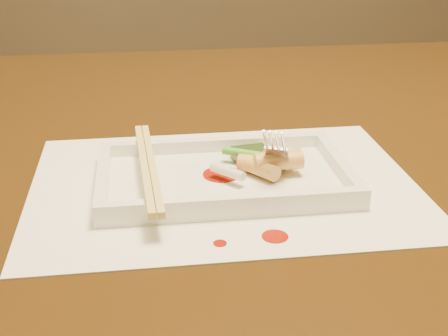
{
  "coord_description": "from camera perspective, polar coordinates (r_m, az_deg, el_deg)",
  "views": [
    {
      "loc": [
        -0.09,
        -0.75,
        1.03
      ],
      "look_at": [
        -0.01,
        -0.16,
        0.77
      ],
      "focal_mm": 50.0,
      "sensor_mm": 36.0,
      "label": 1
    }
  ],
  "objects": [
    {
      "name": "rice_cake_0",
      "position": [
        0.65,
        3.26,
        0.02
      ],
      "size": [
        0.04,
        0.05,
        0.02
      ],
      "primitive_type": "cylinder",
      "rotation": [
        1.57,
        0.0,
        0.65
      ],
      "color": "#EBC26D",
      "rests_on": "plate_base"
    },
    {
      "name": "rice_cake_3",
      "position": [
        0.66,
        3.86,
        0.6
      ],
      "size": [
        0.03,
        0.04,
        0.02
      ],
      "primitive_type": "cylinder",
      "rotation": [
        1.57,
        0.0,
        2.72
      ],
      "color": "#EBC26D",
      "rests_on": "plate_base"
    },
    {
      "name": "sauce_blob_0",
      "position": [
        0.65,
        -0.21,
        -0.58
      ],
      "size": [
        0.04,
        0.04,
        0.0
      ],
      "primitive_type": "cylinder",
      "color": "#991204",
      "rests_on": "plate_base"
    },
    {
      "name": "rice_cake_2",
      "position": [
        0.65,
        5.02,
        0.62
      ],
      "size": [
        0.05,
        0.02,
        0.02
      ],
      "primitive_type": "cylinder",
      "rotation": [
        1.57,
        0.0,
        1.6
      ],
      "color": "#EBC26D",
      "rests_on": "plate_base"
    },
    {
      "name": "plate_rim_near",
      "position": [
        0.58,
        0.99,
        -3.21
      ],
      "size": [
        0.26,
        0.01,
        0.01
      ],
      "primitive_type": "cube",
      "color": "white",
      "rests_on": "plate_base"
    },
    {
      "name": "plate_base",
      "position": [
        0.65,
        0.0,
        -1.12
      ],
      "size": [
        0.26,
        0.16,
        0.01
      ],
      "primitive_type": "cube",
      "color": "white",
      "rests_on": "placemat"
    },
    {
      "name": "veg_piece",
      "position": [
        0.69,
        2.44,
        1.31
      ],
      "size": [
        0.04,
        0.03,
        0.01
      ],
      "primitive_type": "cube",
      "rotation": [
        0.0,
        0.0,
        0.16
      ],
      "color": "black",
      "rests_on": "plate_base"
    },
    {
      "name": "rice_cake_4",
      "position": [
        0.65,
        3.17,
        0.34
      ],
      "size": [
        0.05,
        0.03,
        0.02
      ],
      "primitive_type": "cylinder",
      "rotation": [
        1.57,
        0.0,
        1.16
      ],
      "color": "#EBC26D",
      "rests_on": "plate_base"
    },
    {
      "name": "fork",
      "position": [
        0.65,
        5.92,
        6.12
      ],
      "size": [
        0.09,
        0.1,
        0.14
      ],
      "primitive_type": null,
      "color": "silver",
      "rests_on": "plate_base"
    },
    {
      "name": "sauce_splatter_b",
      "position": [
        0.55,
        -0.37,
        -6.89
      ],
      "size": [
        0.01,
        0.01,
        0.0
      ],
      "primitive_type": "cylinder",
      "color": "#991204",
      "rests_on": "placemat"
    },
    {
      "name": "chopstick_b",
      "position": [
        0.64,
        -6.6,
        0.25
      ],
      "size": [
        0.02,
        0.22,
        0.01
      ],
      "primitive_type": "cube",
      "rotation": [
        0.0,
        0.0,
        0.04
      ],
      "color": "#DBC26D",
      "rests_on": "plate_rim_near"
    },
    {
      "name": "scallion_white",
      "position": [
        0.63,
        0.35,
        -0.34
      ],
      "size": [
        0.03,
        0.04,
        0.01
      ],
      "primitive_type": "cylinder",
      "rotation": [
        1.57,
        0.0,
        0.74
      ],
      "color": "#EAEACC",
      "rests_on": "plate_base"
    },
    {
      "name": "plate_rim_right",
      "position": [
        0.67,
        10.5,
        0.35
      ],
      "size": [
        0.01,
        0.14,
        0.01
      ],
      "primitive_type": "cube",
      "color": "white",
      "rests_on": "plate_base"
    },
    {
      "name": "placemat",
      "position": [
        0.65,
        0.0,
        -1.5
      ],
      "size": [
        0.4,
        0.3,
        0.0
      ],
      "primitive_type": "cube",
      "color": "white",
      "rests_on": "table"
    },
    {
      "name": "sauce_splatter_a",
      "position": [
        0.56,
        4.69,
        -6.25
      ],
      "size": [
        0.02,
        0.02,
        0.0
      ],
      "primitive_type": "cylinder",
      "color": "#991204",
      "rests_on": "placemat"
    },
    {
      "name": "table",
      "position": [
        0.84,
        -0.78,
        -3.03
      ],
      "size": [
        1.4,
        0.9,
        0.75
      ],
      "color": "black",
      "rests_on": "ground"
    },
    {
      "name": "scallion_green",
      "position": [
        0.67,
        3.33,
        1.12
      ],
      "size": [
        0.08,
        0.05,
        0.01
      ],
      "primitive_type": "cylinder",
      "rotation": [
        1.57,
        0.0,
        1.07
      ],
      "color": "#389918",
      "rests_on": "plate_base"
    },
    {
      "name": "rice_cake_1",
      "position": [
        0.67,
        5.13,
        0.78
      ],
      "size": [
        0.05,
        0.03,
        0.02
      ],
      "primitive_type": "cylinder",
      "rotation": [
        1.57,
        0.0,
        1.84
      ],
      "color": "#EBC26D",
      "rests_on": "plate_base"
    },
    {
      "name": "chopstick_a",
      "position": [
        0.64,
        -7.31,
        0.21
      ],
      "size": [
        0.02,
        0.22,
        0.01
      ],
      "primitive_type": "cube",
      "rotation": [
        0.0,
        0.0,
        0.04
      ],
      "color": "#DBC26D",
      "rests_on": "plate_rim_near"
    },
    {
      "name": "plate_rim_far",
      "position": [
        0.71,
        -0.81,
        2.17
      ],
      "size": [
        0.26,
        0.01,
        0.01
      ],
      "primitive_type": "cube",
      "color": "white",
      "rests_on": "plate_base"
    },
    {
      "name": "plate_rim_left",
      "position": [
        0.64,
        -11.0,
        -0.85
      ],
      "size": [
        0.01,
        0.14,
        0.01
      ],
      "primitive_type": "cube",
      "color": "white",
      "rests_on": "plate_base"
    }
  ]
}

